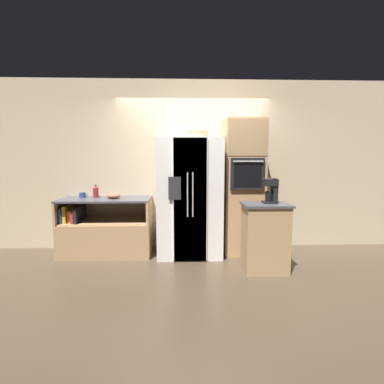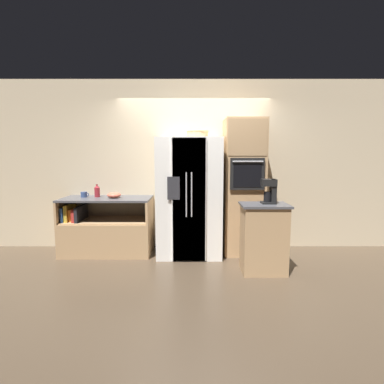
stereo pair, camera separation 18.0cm
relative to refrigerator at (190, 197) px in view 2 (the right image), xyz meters
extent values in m
plane|color=#4C3D2D|center=(0.08, -0.04, -0.92)|extent=(20.00, 20.00, 0.00)
cube|color=beige|center=(0.08, 0.42, 0.48)|extent=(12.00, 0.06, 2.80)
cube|color=tan|center=(-1.32, 0.05, -0.65)|extent=(1.40, 0.67, 0.53)
cube|color=tan|center=(-1.32, 0.05, -0.38)|extent=(1.34, 0.62, 0.02)
cube|color=tan|center=(-2.00, 0.05, -0.22)|extent=(0.04, 0.67, 0.34)
cube|color=tan|center=(-0.63, 0.05, -0.22)|extent=(0.04, 0.67, 0.34)
cube|color=#4C4C51|center=(-1.32, 0.05, -0.03)|extent=(1.40, 0.67, 0.03)
cube|color=#284C8E|center=(-1.94, 0.02, -0.26)|extent=(0.03, 0.44, 0.22)
cube|color=gold|center=(-1.89, 0.02, -0.24)|extent=(0.05, 0.41, 0.26)
cube|color=orange|center=(-1.83, 0.02, -0.28)|extent=(0.06, 0.33, 0.19)
cube|color=#B72D28|center=(-1.77, 0.02, -0.27)|extent=(0.04, 0.45, 0.20)
cube|color=black|center=(-1.72, 0.02, -0.26)|extent=(0.05, 0.49, 0.23)
cube|color=white|center=(0.00, 0.01, 0.00)|extent=(0.99, 0.76, 1.84)
cube|color=white|center=(-0.01, -0.38, 0.00)|extent=(0.49, 0.02, 1.80)
cube|color=white|center=(0.01, -0.38, 0.00)|extent=(0.49, 0.02, 1.80)
cylinder|color=#B2B2B7|center=(-0.04, -0.40, 0.09)|extent=(0.02, 0.02, 0.64)
cylinder|color=#B2B2B7|center=(0.04, -0.40, 0.09)|extent=(0.02, 0.02, 0.64)
cube|color=#2D2D33|center=(-0.22, -0.39, 0.18)|extent=(0.18, 0.01, 0.33)
cube|color=tan|center=(0.86, 0.09, 0.15)|extent=(0.62, 0.60, 2.13)
cube|color=black|center=(0.86, -0.23, 0.38)|extent=(0.51, 0.04, 0.47)
cube|color=black|center=(0.86, -0.25, 0.35)|extent=(0.42, 0.01, 0.33)
cylinder|color=#B2B2B7|center=(0.86, -0.26, 0.56)|extent=(0.45, 0.02, 0.02)
cube|color=#A68259|center=(0.86, -0.21, 0.91)|extent=(0.58, 0.01, 0.54)
cube|color=tan|center=(1.00, -0.75, -0.47)|extent=(0.58, 0.42, 0.90)
cube|color=#4C4C51|center=(1.00, -0.75, 0.00)|extent=(0.63, 0.46, 0.03)
cylinder|color=tan|center=(0.13, 0.00, 0.97)|extent=(0.32, 0.32, 0.10)
torus|color=tan|center=(0.13, 0.00, 1.02)|extent=(0.34, 0.34, 0.03)
ellipsoid|color=white|center=(-0.12, 0.06, 0.95)|extent=(0.23, 0.23, 0.07)
cylinder|color=maroon|center=(-1.49, 0.14, 0.06)|extent=(0.09, 0.09, 0.15)
cone|color=maroon|center=(-1.49, 0.14, 0.16)|extent=(0.09, 0.09, 0.05)
cylinder|color=maroon|center=(-1.49, 0.14, 0.18)|extent=(0.03, 0.03, 0.02)
cylinder|color=#384C7A|center=(-1.70, 0.12, 0.03)|extent=(0.10, 0.10, 0.09)
torus|color=#384C7A|center=(-1.65, 0.12, 0.03)|extent=(0.06, 0.01, 0.06)
ellipsoid|color=#DB664C|center=(-1.19, 0.04, 0.03)|extent=(0.22, 0.22, 0.09)
cube|color=black|center=(1.06, -0.71, 0.03)|extent=(0.18, 0.16, 0.02)
cylinder|color=black|center=(1.05, -0.71, 0.11)|extent=(0.10, 0.10, 0.14)
cube|color=black|center=(1.12, -0.71, 0.18)|extent=(0.06, 0.14, 0.33)
cube|color=black|center=(1.06, -0.71, 0.30)|extent=(0.18, 0.16, 0.09)
camera|label=1|loc=(-0.14, -4.64, 0.66)|focal=28.00mm
camera|label=2|loc=(0.04, -4.65, 0.66)|focal=28.00mm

